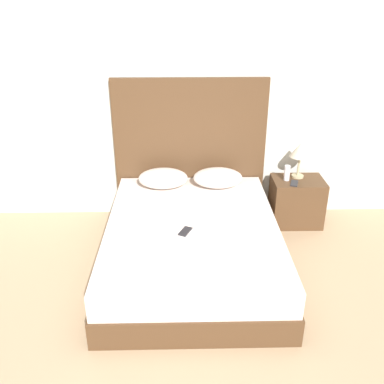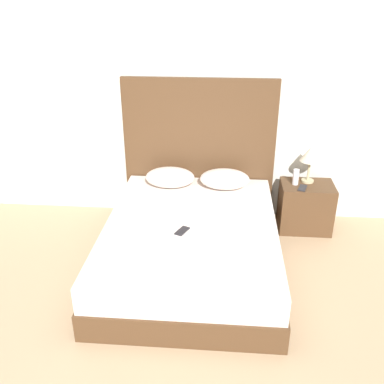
{
  "view_description": "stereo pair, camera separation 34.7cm",
  "coord_description": "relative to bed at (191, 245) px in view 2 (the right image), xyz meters",
  "views": [
    {
      "loc": [
        0.07,
        -1.75,
        2.31
      ],
      "look_at": [
        0.15,
        1.58,
        0.7
      ],
      "focal_mm": 40.0,
      "sensor_mm": 36.0,
      "label": 1
    },
    {
      "loc": [
        0.42,
        -1.74,
        2.31
      ],
      "look_at": [
        0.15,
        1.58,
        0.7
      ],
      "focal_mm": 40.0,
      "sensor_mm": 36.0,
      "label": 2
    }
  ],
  "objects": [
    {
      "name": "pillow_left",
      "position": [
        -0.28,
        0.76,
        0.32
      ],
      "size": [
        0.5,
        0.37,
        0.18
      ],
      "color": "silver",
      "rests_on": "bed"
    },
    {
      "name": "phone_on_nightstand",
      "position": [
        1.05,
        0.69,
        0.28
      ],
      "size": [
        0.11,
        0.16,
        0.01
      ],
      "color": "#232328",
      "rests_on": "nightstand"
    },
    {
      "name": "pillow_right",
      "position": [
        0.28,
        0.76,
        0.32
      ],
      "size": [
        0.5,
        0.37,
        0.18
      ],
      "color": "silver",
      "rests_on": "bed"
    },
    {
      "name": "nightstand",
      "position": [
        1.13,
        0.78,
        0.03
      ],
      "size": [
        0.53,
        0.38,
        0.5
      ],
      "color": "#4C331E",
      "rests_on": "ground_plane"
    },
    {
      "name": "bed",
      "position": [
        0.0,
        0.0,
        0.0
      ],
      "size": [
        1.51,
        2.0,
        0.45
      ],
      "color": "#4C331E",
      "rests_on": "ground_plane"
    },
    {
      "name": "wall_back",
      "position": [
        -0.15,
        1.1,
        1.13
      ],
      "size": [
        10.0,
        0.06,
        2.7
      ],
      "color": "silver",
      "rests_on": "ground_plane"
    },
    {
      "name": "phone_on_bed",
      "position": [
        -0.06,
        -0.15,
        0.23
      ],
      "size": [
        0.13,
        0.17,
        0.01
      ],
      "color": "#232328",
      "rests_on": "bed"
    },
    {
      "name": "toiletry_bottle",
      "position": [
        0.99,
        0.78,
        0.36
      ],
      "size": [
        0.06,
        0.06,
        0.16
      ],
      "color": "silver",
      "rests_on": "nightstand"
    },
    {
      "name": "table_lamp",
      "position": [
        1.13,
        0.86,
        0.57
      ],
      "size": [
        0.21,
        0.21,
        0.38
      ],
      "color": "tan",
      "rests_on": "nightstand"
    },
    {
      "name": "headboard",
      "position": [
        -0.0,
        1.02,
        0.53
      ],
      "size": [
        1.59,
        0.05,
        1.51
      ],
      "color": "#4C331E",
      "rests_on": "ground_plane"
    }
  ]
}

